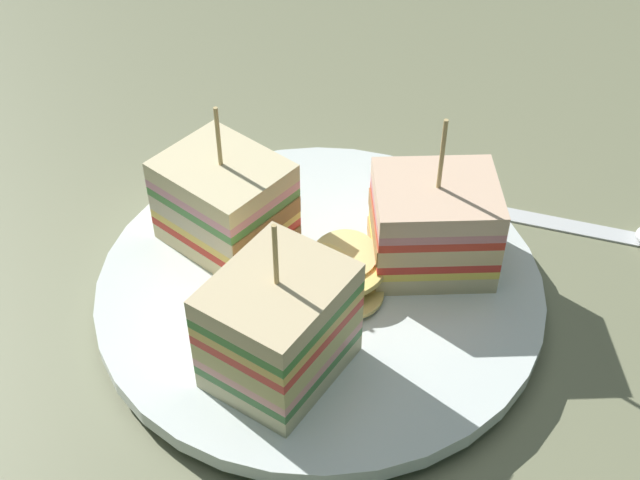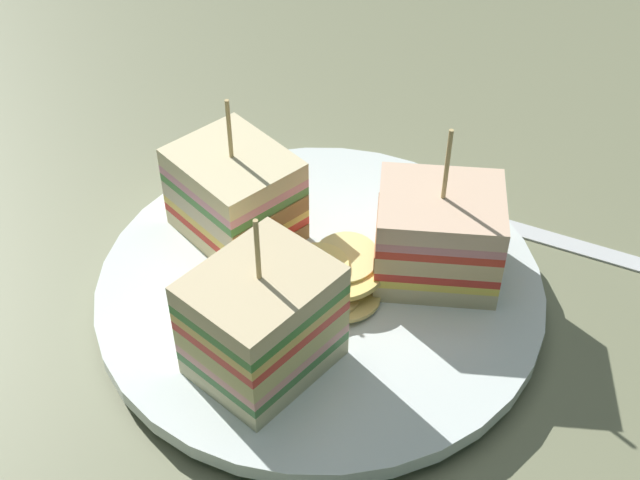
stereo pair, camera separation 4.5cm
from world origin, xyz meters
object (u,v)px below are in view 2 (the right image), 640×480
sandwich_wedge_0 (235,195)px  sandwich_wedge_2 (437,235)px  plate (320,289)px  chip_pile (336,278)px  sandwich_wedge_1 (263,322)px

sandwich_wedge_0 → sandwich_wedge_2: size_ratio=0.94×
plate → sandwich_wedge_0: 7.11cm
sandwich_wedge_0 → chip_pile: size_ratio=1.33×
sandwich_wedge_2 → chip_pile: 5.86cm
sandwich_wedge_1 → sandwich_wedge_2: bearing=-12.3°
sandwich_wedge_0 → sandwich_wedge_2: (-11.49, -0.21, -0.02)cm
sandwich_wedge_2 → chip_pile: size_ratio=1.42×
sandwich_wedge_1 → sandwich_wedge_2: same height
sandwich_wedge_1 → plate: bearing=16.4°
plate → sandwich_wedge_2: size_ratio=2.58×
plate → sandwich_wedge_1: size_ratio=2.59×
plate → sandwich_wedge_0: sandwich_wedge_0 is taller
sandwich_wedge_0 → sandwich_wedge_1: size_ratio=0.95×
sandwich_wedge_0 → sandwich_wedge_2: bearing=31.2°
sandwich_wedge_0 → plate: bearing=7.1°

